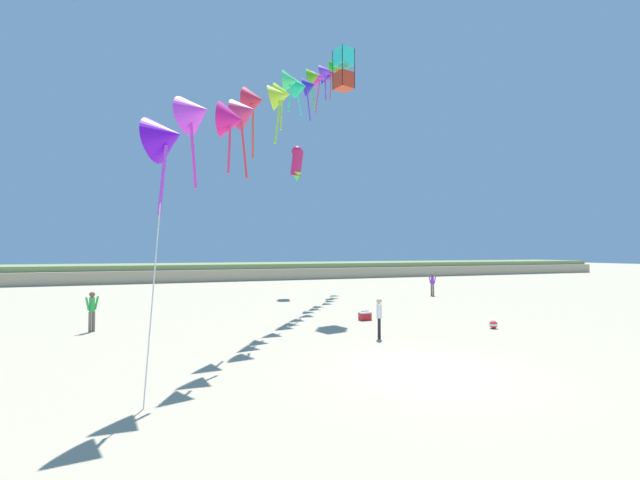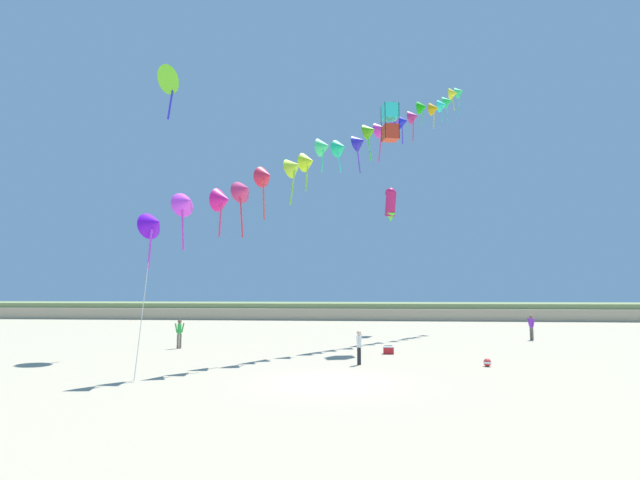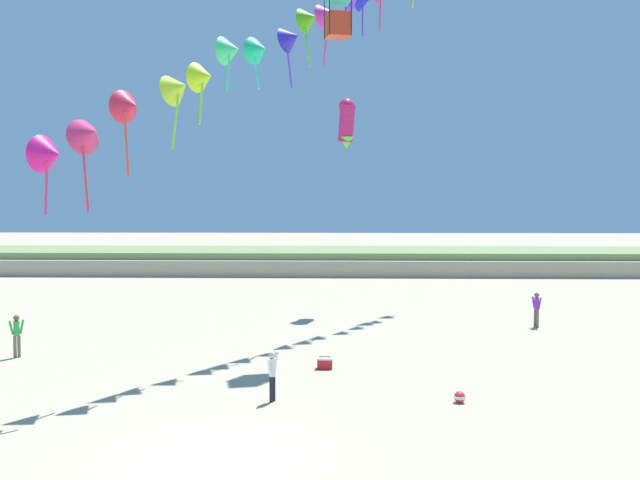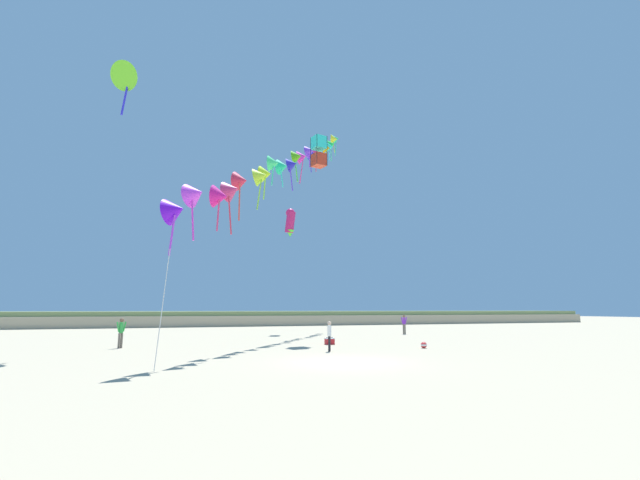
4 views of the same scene
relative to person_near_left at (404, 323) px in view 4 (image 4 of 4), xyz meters
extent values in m
plane|color=tan|center=(-12.94, -17.54, -1.01)|extent=(240.00, 240.00, 0.00)
cube|color=tan|center=(-12.94, 27.45, -0.33)|extent=(120.00, 11.43, 1.36)
cube|color=#7A8E56|center=(-12.94, 27.45, 0.55)|extent=(120.00, 9.72, 0.78)
cylinder|color=#726656|center=(-0.04, 0.07, -0.57)|extent=(0.13, 0.13, 0.88)
cylinder|color=#726656|center=(0.04, -0.07, -0.57)|extent=(0.13, 0.13, 0.88)
cylinder|color=purple|center=(0.00, 0.00, 0.18)|extent=(0.23, 0.23, 0.62)
cylinder|color=purple|center=(-0.11, 0.17, 0.23)|extent=(0.19, 0.22, 0.59)
cylinder|color=purple|center=(0.11, -0.17, 0.23)|extent=(0.19, 0.22, 0.59)
sphere|color=brown|center=(0.00, 0.00, 0.62)|extent=(0.24, 0.24, 0.24)
cylinder|color=#726656|center=(-22.74, -7.08, -0.57)|extent=(0.13, 0.13, 0.87)
cylinder|color=#726656|center=(-22.86, -7.17, -0.57)|extent=(0.13, 0.13, 0.87)
cylinder|color=green|center=(-22.80, -7.13, 0.17)|extent=(0.23, 0.23, 0.62)
cylinder|color=green|center=(-22.64, -7.01, 0.21)|extent=(0.22, 0.19, 0.58)
cylinder|color=green|center=(-22.96, -7.24, 0.21)|extent=(0.22, 0.19, 0.58)
sphere|color=brown|center=(-22.80, -7.13, 0.60)|extent=(0.24, 0.24, 0.24)
cylinder|color=black|center=(-11.90, -12.80, -0.61)|extent=(0.12, 0.12, 0.80)
cylinder|color=black|center=(-11.96, -12.93, -0.61)|extent=(0.12, 0.12, 0.80)
cylinder|color=white|center=(-11.93, -12.87, 0.07)|extent=(0.21, 0.21, 0.57)
cylinder|color=white|center=(-11.86, -12.70, 0.12)|extent=(0.15, 0.21, 0.54)
cylinder|color=white|center=(-12.01, -13.03, 0.12)|extent=(0.15, 0.21, 0.54)
sphere|color=beige|center=(-11.93, -12.87, 0.47)|extent=(0.22, 0.22, 0.22)
cone|color=#6C0FE5|center=(-20.10, -17.39, 5.12)|extent=(1.32, 1.40, 1.21)
cylinder|color=#AD39E5|center=(-20.18, -17.51, 4.09)|extent=(0.21, 0.17, 1.63)
cone|color=#DA3FED|center=(-19.31, -15.97, 6.24)|extent=(1.38, 1.42, 1.21)
cylinder|color=#E539CE|center=(-19.39, -16.09, 5.08)|extent=(0.22, 0.16, 1.89)
cone|color=#E01986|center=(-18.11, -14.50, 6.61)|extent=(1.14, 1.31, 1.13)
cylinder|color=#E5396E|center=(-18.19, -14.63, 5.63)|extent=(0.14, 0.10, 1.51)
cone|color=#CE326B|center=(-17.43, -13.32, 7.29)|extent=(1.39, 1.42, 1.21)
cylinder|color=#E5394E|center=(-17.51, -13.45, 6.01)|extent=(0.27, 0.21, 2.13)
cone|color=#DB2744|center=(-16.72, -11.54, 8.38)|extent=(1.23, 1.31, 1.11)
cylinder|color=#E54639|center=(-16.80, -11.67, 7.12)|extent=(0.11, 0.27, 2.08)
cone|color=#BCF02F|center=(-15.40, -10.33, 9.16)|extent=(1.31, 1.39, 1.23)
cylinder|color=#8EE539|center=(-15.48, -10.46, 7.99)|extent=(0.30, 0.10, 1.89)
cone|color=#BBEB20|center=(-14.80, -8.87, 9.81)|extent=(1.16, 1.31, 1.10)
cylinder|color=#93E539|center=(-14.88, -9.00, 8.83)|extent=(0.18, 0.19, 1.51)
cone|color=#3CE47E|center=(-14.01, -7.55, 11.06)|extent=(1.11, 1.30, 1.12)
cylinder|color=#39E5A6|center=(-14.09, -7.67, 10.15)|extent=(0.18, 0.08, 1.38)
cone|color=#1BCC88|center=(-13.06, -6.30, 11.34)|extent=(1.25, 1.30, 1.11)
cylinder|color=#39E5CD|center=(-13.14, -6.42, 10.43)|extent=(0.24, 0.20, 1.38)
cone|color=#2824C3|center=(-11.90, -4.52, 12.22)|extent=(1.32, 1.40, 1.23)
cylinder|color=#6739E5|center=(-11.98, -4.65, 11.04)|extent=(0.28, 0.13, 1.92)
cone|color=#55BF17|center=(-11.18, -3.31, 13.34)|extent=(1.29, 1.38, 1.19)
cylinder|color=#4FE539|center=(-11.26, -3.44, 12.16)|extent=(0.28, 0.20, 1.92)
cone|color=#EF31BF|center=(-10.39, -2.10, 13.85)|extent=(1.31, 1.38, 1.19)
cylinder|color=#E53991|center=(-10.47, -2.22, 12.56)|extent=(0.30, 0.31, 2.14)
cone|color=#723AE8|center=(-9.19, -0.49, 15.09)|extent=(1.37, 1.40, 1.20)
cylinder|color=#9A39E5|center=(-9.27, -0.62, 14.20)|extent=(0.11, 0.12, 1.34)
cone|color=#1B26D5|center=(-8.60, 0.99, 15.42)|extent=(1.12, 1.30, 1.12)
cylinder|color=#5839E5|center=(-8.68, 0.86, 14.37)|extent=(0.09, 0.26, 1.65)
cone|color=#C82C78|center=(-7.64, 2.30, 16.25)|extent=(1.22, 1.34, 1.16)
cylinder|color=#E53964|center=(-7.72, 2.17, 15.11)|extent=(0.12, 0.20, 1.84)
cone|color=#16C10D|center=(-6.76, 3.82, 17.56)|extent=(1.10, 1.30, 1.11)
cylinder|color=#39E55A|center=(-6.84, 3.69, 16.64)|extent=(0.15, 0.18, 1.39)
cone|color=#D09A0C|center=(-5.61, 5.15, 17.90)|extent=(1.16, 1.31, 1.11)
cylinder|color=yellow|center=(-5.69, 5.02, 16.91)|extent=(0.17, 0.17, 1.54)
cone|color=#2AEFCA|center=(-4.66, 6.75, 18.76)|extent=(1.13, 1.30, 1.11)
cylinder|color=#39DBE5|center=(-4.74, 6.62, 17.88)|extent=(0.10, 0.21, 1.34)
cone|color=#1DD751|center=(-3.94, 8.20, 19.68)|extent=(1.27, 1.37, 1.21)
cylinder|color=#39E592|center=(-4.02, 8.08, 18.55)|extent=(0.08, 0.13, 1.83)
cone|color=yellow|center=(-3.23, 9.22, 20.81)|extent=(1.13, 1.31, 1.12)
cylinder|color=#C5E539|center=(-3.31, 9.10, 19.84)|extent=(0.25, 0.22, 1.50)
cone|color=#30EB77|center=(-2.29, 11.07, 21.67)|extent=(1.28, 1.37, 1.19)
cylinder|color=#39E5A4|center=(-2.37, 10.94, 20.45)|extent=(0.22, 0.10, 2.02)
cylinder|color=silver|center=(-20.33, -17.58, 2.06)|extent=(0.46, 0.34, 6.14)
cylinder|color=#CC2062|center=(-9.42, 5.27, 9.75)|extent=(1.29, 1.45, 2.20)
sphere|color=#CC2062|center=(-9.42, 5.27, 10.69)|extent=(0.90, 0.90, 0.90)
cone|color=#4DE52D|center=(-9.42, 5.27, 8.60)|extent=(1.03, 1.03, 0.68)
sphere|color=black|center=(-9.42, 5.27, 10.94)|extent=(0.19, 0.19, 0.19)
cone|color=#6ADB27|center=(-23.45, -7.94, 15.51)|extent=(2.25, 2.08, 1.89)
cone|color=#322DE5|center=(-23.45, -7.94, 15.53)|extent=(1.25, 1.17, 1.06)
cylinder|color=#322DE5|center=(-23.45, -7.94, 14.06)|extent=(0.34, 0.27, 2.35)
cube|color=red|center=(-9.92, -5.08, 12.59)|extent=(1.12, 1.12, 0.98)
cube|color=#2DE5D0|center=(-9.92, -5.08, 13.99)|extent=(1.12, 1.12, 0.98)
cylinder|color=black|center=(-10.48, -4.75, 13.29)|extent=(0.04, 0.04, 2.38)
cylinder|color=black|center=(-10.25, -5.64, 13.29)|extent=(0.04, 0.04, 2.38)
cylinder|color=black|center=(-9.36, -5.42, 13.29)|extent=(0.04, 0.04, 2.38)
cylinder|color=black|center=(-9.58, -4.52, 13.29)|extent=(0.04, 0.04, 2.38)
cube|color=red|center=(-10.38, -8.63, -0.83)|extent=(0.56, 0.40, 0.36)
cube|color=white|center=(-10.38, -8.63, -0.62)|extent=(0.58, 0.41, 0.06)
cylinder|color=black|center=(-10.38, -8.63, -0.56)|extent=(0.45, 0.03, 0.03)
sphere|color=red|center=(-6.09, -12.83, -0.83)|extent=(0.36, 0.36, 0.36)
cylinder|color=white|center=(-6.09, -12.83, -0.83)|extent=(0.36, 0.36, 0.09)
camera|label=1|loc=(-20.37, -27.95, 2.45)|focal=24.00mm
camera|label=2|loc=(-11.62, -36.66, 2.42)|focal=28.00mm
camera|label=3|loc=(-9.88, -33.70, 5.25)|focal=38.00mm
camera|label=4|loc=(-20.00, -34.99, 1.23)|focal=24.00mm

